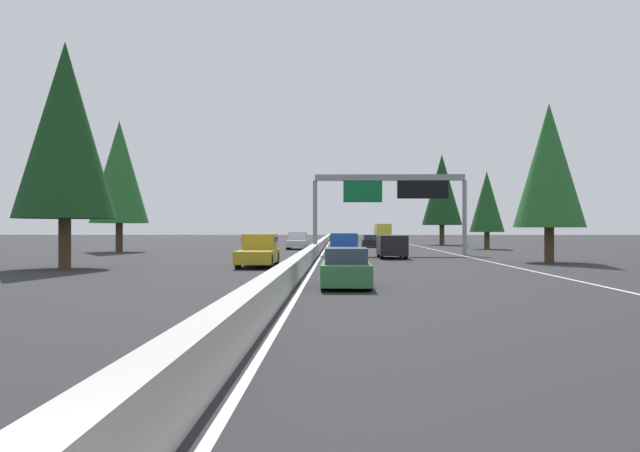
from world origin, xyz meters
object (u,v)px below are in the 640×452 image
Objects in this scene: pickup_near_center at (344,247)px; box_truck_far_right at (383,232)px; minivan_mid_left at (392,245)px; sedan_far_center at (370,241)px; oncoming_far at (259,251)px; conifer_left_near at (119,172)px; oncoming_near at (297,240)px; sedan_near_right at (341,240)px; sedan_distant_b at (346,269)px; conifer_right_near at (549,166)px; conifer_right_far at (442,190)px; conifer_left_foreground at (65,130)px; sign_gantry_overhead at (392,191)px; conifer_right_mid at (487,202)px.

box_truck_far_right is at bearing -6.27° from pickup_near_center.
minivan_mid_left reaches higher than sedan_far_center.
conifer_left_near is (22.63, 15.83, 6.54)m from oncoming_far.
oncoming_near is at bearing 163.73° from box_truck_far_right.
sedan_near_right is at bearing 174.29° from oncoming_far.
sedan_distant_b and sedan_near_right have the same top height.
oncoming_far is 19.46m from conifer_right_near.
oncoming_near is at bearing -61.50° from conifer_left_near.
conifer_left_foreground is (-51.29, 28.74, 0.22)m from conifer_right_far.
pickup_near_center is 0.46× the size of conifer_left_near.
sign_gantry_overhead is 2.88× the size of sedan_near_right.
conifer_right_far reaches higher than conifer_right_mid.
conifer_right_far is at bearing -93.58° from sedan_near_right.
pickup_near_center is 1.12× the size of minivan_mid_left.
box_truck_far_right reaches higher than sedan_far_center.
box_truck_far_right is at bearing 5.09° from conifer_right_near.
box_truck_far_right is (61.29, -3.60, 0.66)m from minivan_mid_left.
minivan_mid_left is at bearing -179.54° from sedan_far_center.
sign_gantry_overhead reaches higher than sedan_distant_b.
conifer_right_far is (38.43, -9.87, 6.38)m from minivan_mid_left.
conifer_left_foreground is (-33.52, 10.61, 6.64)m from oncoming_near.
conifer_left_foreground is (10.77, 15.20, 6.87)m from sedan_distant_b.
conifer_right_near is 44.33m from conifer_right_far.
sedan_near_right is 50.22m from oncoming_far.
sedan_distant_b is at bearing 171.94° from sign_gantry_overhead.
sedan_far_center is 0.79× the size of oncoming_far.
sedan_far_center is at bearing -57.73° from conifer_left_near.
conifer_right_mid is 0.67× the size of conifer_left_near.
sedan_far_center is at bearing -24.99° from conifer_left_foreground.
conifer_left_foreground reaches higher than sedan_distant_b.
sedan_near_right is 24.10m from conifer_right_mid.
conifer_left_foreground reaches higher than box_truck_far_right.
pickup_near_center is at bearing 162.39° from conifer_right_far.
sedan_near_right is at bearing 16.18° from conifer_right_near.
oncoming_far is (-37.86, 8.29, 0.23)m from sedan_far_center.
sedan_distant_b is at bearing -149.84° from conifer_left_near.
conifer_left_near reaches higher than sign_gantry_overhead.
conifer_right_near is at bearing 33.91° from oncoming_near.
box_truck_far_right reaches higher than pickup_near_center.
box_truck_far_right is 1.52× the size of oncoming_far.
pickup_near_center is (-9.57, 4.04, -4.37)m from sign_gantry_overhead.
conifer_right_mid is (21.19, -11.84, 4.07)m from minivan_mid_left.
oncoming_near is at bearing 30.32° from sign_gantry_overhead.
conifer_left_foreground is (-2.16, 10.37, 6.64)m from oncoming_far.
conifer_right_far is 43.27m from conifer_left_near.
box_truck_far_right is (65.15, -7.16, 0.70)m from pickup_near_center.
oncoming_far is (-10.71, 8.50, -0.04)m from minivan_mid_left.
conifer_right_near is 29.33m from conifer_left_foreground.
box_truck_far_right reaches higher than oncoming_near.
sedan_distant_b is 22.83m from conifer_right_near.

